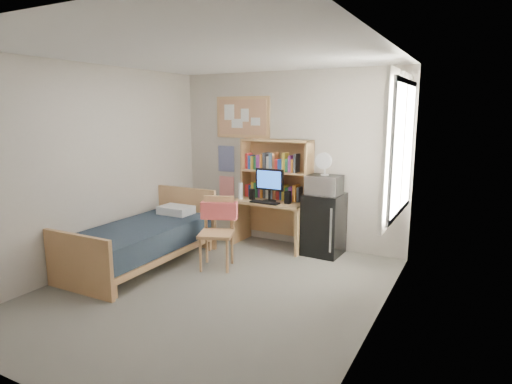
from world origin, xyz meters
The scene contains 26 objects.
floor centered at (0.00, 0.00, -0.01)m, with size 3.60×4.20×0.02m, color slate.
ceiling centered at (0.00, 0.00, 2.60)m, with size 3.60×4.20×0.02m, color white.
wall_back centered at (0.00, 2.10, 1.30)m, with size 3.60×0.04×2.60m, color beige.
wall_front centered at (0.00, -2.10, 1.30)m, with size 3.60×0.04×2.60m, color beige.
wall_left centered at (-1.80, 0.00, 1.30)m, with size 0.04×4.20×2.60m, color beige.
wall_right centered at (1.80, 0.00, 1.30)m, with size 0.04×4.20×2.60m, color beige.
window_unit centered at (1.75, 1.20, 1.60)m, with size 0.10×1.40×1.70m, color white.
curtain_left centered at (1.72, 0.80, 1.60)m, with size 0.04×0.55×1.70m, color silver.
curtain_right centered at (1.72, 1.60, 1.60)m, with size 0.04×0.55×1.70m, color silver.
bulletin_board centered at (-0.78, 2.08, 1.92)m, with size 0.94×0.03×0.64m, color tan.
poster_wave centered at (-1.10, 2.09, 1.25)m, with size 0.30×0.01×0.42m, color navy.
poster_japan centered at (-1.10, 2.09, 0.78)m, with size 0.28×0.01×0.36m, color red.
desk centered at (-0.14, 1.80, 0.35)m, with size 1.12×0.56×0.70m, color tan.
desk_chair centered at (-0.36, 0.64, 0.46)m, with size 0.46×0.46×0.93m, color tan.
mini_fridge centered at (0.68, 1.82, 0.44)m, with size 0.51×0.51×0.88m, color black.
bed centered at (-1.28, 0.24, 0.27)m, with size 0.98×1.97×0.54m, color #1B2632.
hutch centered at (-0.13, 1.95, 1.15)m, with size 1.10×0.28×0.90m, color tan.
monitor centered at (-0.14, 1.74, 0.94)m, with size 0.45×0.03×0.48m, color black.
keyboard centered at (-0.15, 1.60, 0.71)m, with size 0.44×0.14×0.02m, color black.
speaker_left centered at (-0.44, 1.75, 0.78)m, with size 0.07×0.07×0.16m, color black.
speaker_right centered at (0.16, 1.73, 0.79)m, with size 0.08×0.08×0.18m, color black.
water_bottle centered at (-0.62, 1.72, 0.82)m, with size 0.07×0.07×0.25m, color white.
hoodie centered at (-0.43, 0.82, 0.72)m, with size 0.48×0.15×0.23m, color #D45151.
microwave centered at (0.68, 1.80, 1.01)m, with size 0.45×0.35×0.26m, color silver.
desk_fan centered at (0.68, 1.80, 1.28)m, with size 0.23×0.23×0.28m, color white.
pillow centered at (-1.29, 0.99, 0.60)m, with size 0.47×0.33×0.11m, color white.
Camera 1 is at (2.59, -3.81, 2.01)m, focal length 30.00 mm.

